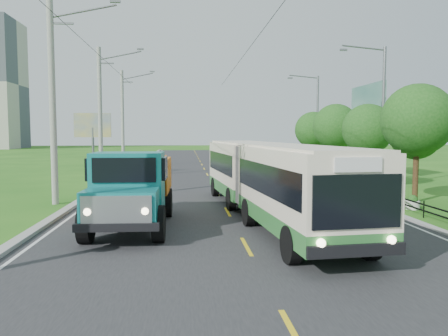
{
  "coord_description": "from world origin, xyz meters",
  "views": [
    {
      "loc": [
        -1.86,
        -13.11,
        3.49
      ],
      "look_at": [
        -0.07,
        6.99,
        1.9
      ],
      "focal_mm": 35.0,
      "sensor_mm": 36.0,
      "label": 1
    }
  ],
  "objects": [
    {
      "name": "ground",
      "position": [
        0.0,
        0.0,
        0.0
      ],
      "size": [
        240.0,
        240.0,
        0.0
      ],
      "primitive_type": "plane",
      "color": "#215D16",
      "rests_on": "ground"
    },
    {
      "name": "road",
      "position": [
        0.0,
        20.0,
        0.01
      ],
      "size": [
        14.0,
        120.0,
        0.02
      ],
      "primitive_type": "cube",
      "color": "#28282B",
      "rests_on": "ground"
    },
    {
      "name": "curb_left",
      "position": [
        -7.2,
        20.0,
        0.07
      ],
      "size": [
        0.4,
        120.0,
        0.15
      ],
      "primitive_type": "cube",
      "color": "#9E9E99",
      "rests_on": "ground"
    },
    {
      "name": "curb_right",
      "position": [
        7.15,
        20.0,
        0.05
      ],
      "size": [
        0.3,
        120.0,
        0.1
      ],
      "primitive_type": "cube",
      "color": "#9E9E99",
      "rests_on": "ground"
    },
    {
      "name": "edge_line_left",
      "position": [
        -6.65,
        20.0,
        0.02
      ],
      "size": [
        0.12,
        120.0,
        0.0
      ],
      "primitive_type": "cube",
      "color": "silver",
      "rests_on": "road"
    },
    {
      "name": "edge_line_right",
      "position": [
        6.65,
        20.0,
        0.02
      ],
      "size": [
        0.12,
        120.0,
        0.0
      ],
      "primitive_type": "cube",
      "color": "silver",
      "rests_on": "road"
    },
    {
      "name": "centre_dash",
      "position": [
        0.0,
        0.0,
        0.02
      ],
      "size": [
        0.12,
        2.2,
        0.0
      ],
      "primitive_type": "cube",
      "color": "yellow",
      "rests_on": "road"
    },
    {
      "name": "railing_right",
      "position": [
        8.0,
        14.0,
        0.3
      ],
      "size": [
        0.04,
        40.0,
        0.6
      ],
      "primitive_type": "cube",
      "color": "black",
      "rests_on": "ground"
    },
    {
      "name": "pole_near",
      "position": [
        -8.26,
        9.0,
        5.09
      ],
      "size": [
        3.51,
        0.32,
        10.0
      ],
      "color": "gray",
      "rests_on": "ground"
    },
    {
      "name": "pole_mid",
      "position": [
        -8.26,
        21.0,
        5.09
      ],
      "size": [
        3.51,
        0.32,
        10.0
      ],
      "color": "gray",
      "rests_on": "ground"
    },
    {
      "name": "pole_far",
      "position": [
        -8.26,
        33.0,
        5.09
      ],
      "size": [
        3.51,
        0.32,
        10.0
      ],
      "color": "gray",
      "rests_on": "ground"
    },
    {
      "name": "tree_third",
      "position": [
        9.86,
        8.14,
        3.99
      ],
      "size": [
        3.6,
        3.62,
        6.0
      ],
      "color": "#382314",
      "rests_on": "ground"
    },
    {
      "name": "tree_fourth",
      "position": [
        9.86,
        14.14,
        3.59
      ],
      "size": [
        3.24,
        3.31,
        5.4
      ],
      "color": "#382314",
      "rests_on": "ground"
    },
    {
      "name": "tree_fifth",
      "position": [
        9.86,
        20.14,
        3.85
      ],
      "size": [
        3.48,
        3.52,
        5.8
      ],
      "color": "#382314",
      "rests_on": "ground"
    },
    {
      "name": "tree_back",
      "position": [
        9.86,
        26.14,
        3.65
      ],
      "size": [
        3.3,
        3.36,
        5.5
      ],
      "color": "#382314",
      "rests_on": "ground"
    },
    {
      "name": "streetlight_mid",
      "position": [
        10.64,
        14.0,
        4.9
      ],
      "size": [
        3.02,
        0.2,
        9.07
      ],
      "color": "slate",
      "rests_on": "ground"
    },
    {
      "name": "streetlight_far",
      "position": [
        10.64,
        28.0,
        4.9
      ],
      "size": [
        3.02,
        0.2,
        9.07
      ],
      "color": "slate",
      "rests_on": "ground"
    },
    {
      "name": "planter_near",
      "position": [
        8.6,
        6.0,
        0.29
      ],
      "size": [
        0.64,
        0.64,
        0.67
      ],
      "color": "silver",
      "rests_on": "ground"
    },
    {
      "name": "planter_mid",
      "position": [
        8.6,
        14.0,
        0.29
      ],
      "size": [
        0.64,
        0.64,
        0.67
      ],
      "color": "silver",
      "rests_on": "ground"
    },
    {
      "name": "planter_far",
      "position": [
        8.6,
        22.0,
        0.29
      ],
      "size": [
        0.64,
        0.64,
        0.67
      ],
      "color": "silver",
      "rests_on": "ground"
    },
    {
      "name": "billboard_left",
      "position": [
        -9.5,
        24.0,
        3.87
      ],
      "size": [
        3.0,
        0.2,
        5.2
      ],
      "color": "slate",
      "rests_on": "ground"
    },
    {
      "name": "billboard_right",
      "position": [
        12.3,
        20.0,
        5.34
      ],
      "size": [
        0.24,
        6.0,
        7.3
      ],
      "color": "slate",
      "rests_on": "ground"
    },
    {
      "name": "bus",
      "position": [
        1.51,
        4.58,
        1.81
      ],
      "size": [
        3.89,
        15.76,
        3.01
      ],
      "rotation": [
        0.0,
        0.0,
        0.09
      ],
      "color": "#2F7533",
      "rests_on": "ground"
    },
    {
      "name": "dump_truck",
      "position": [
        -3.82,
        3.18,
        1.61
      ],
      "size": [
        2.8,
        6.82,
        2.84
      ],
      "rotation": [
        0.0,
        0.0,
        -0.02
      ],
      "color": "#147778",
      "rests_on": "ground"
    }
  ]
}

